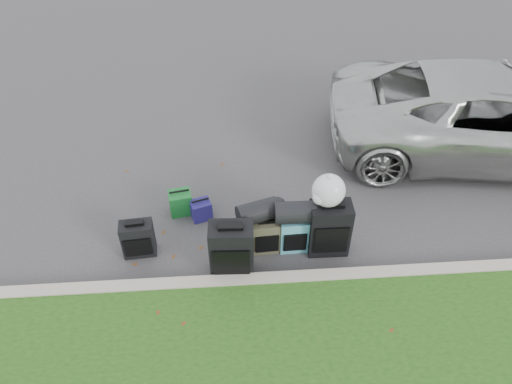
{
  "coord_description": "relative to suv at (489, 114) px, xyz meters",
  "views": [
    {
      "loc": [
        -0.46,
        -5.0,
        5.24
      ],
      "look_at": [
        -0.1,
        0.2,
        0.55
      ],
      "focal_mm": 35.0,
      "sensor_mm": 36.0,
      "label": 1
    }
  ],
  "objects": [
    {
      "name": "suitcase_olive",
      "position": [
        -3.84,
        -2.03,
        -0.46
      ],
      "size": [
        0.4,
        0.26,
        0.53
      ],
      "primitive_type": "cube",
      "rotation": [
        0.0,
        0.0,
        0.06
      ],
      "color": "#393826",
      "rests_on": "ground"
    },
    {
      "name": "suitcase_large_black_right",
      "position": [
        -2.99,
        -2.09,
        -0.31
      ],
      "size": [
        0.55,
        0.33,
        0.82
      ],
      "primitive_type": "cube",
      "rotation": [
        0.0,
        0.0,
        -0.01
      ],
      "color": "black",
      "rests_on": "ground"
    },
    {
      "name": "trash_bag",
      "position": [
        -3.05,
        -2.03,
        0.32
      ],
      "size": [
        0.43,
        0.43,
        0.43
      ],
      "primitive_type": "sphere",
      "color": "silver",
      "rests_on": "suitcase_large_black_right"
    },
    {
      "name": "suv",
      "position": [
        0.0,
        0.0,
        0.0
      ],
      "size": [
        5.46,
        3.09,
        1.44
      ],
      "primitive_type": "imported",
      "rotation": [
        0.0,
        0.0,
        1.43
      ],
      "color": "#B7B7B2",
      "rests_on": "ground"
    },
    {
      "name": "ground",
      "position": [
        -3.84,
        -1.66,
        -0.72
      ],
      "size": [
        120.0,
        120.0,
        0.0
      ],
      "primitive_type": "plane",
      "color": "#383535",
      "rests_on": "ground"
    },
    {
      "name": "curb",
      "position": [
        -3.84,
        -2.66,
        -0.64
      ],
      "size": [
        120.0,
        0.18,
        0.15
      ],
      "primitive_type": "cube",
      "color": "#9E937F",
      "rests_on": "ground"
    },
    {
      "name": "suitcase_teal",
      "position": [
        -3.46,
        -2.04,
        -0.45
      ],
      "size": [
        0.39,
        0.24,
        0.54
      ],
      "primitive_type": "cube",
      "rotation": [
        0.0,
        0.0,
        0.03
      ],
      "color": "teal",
      "rests_on": "ground"
    },
    {
      "name": "duffel_right",
      "position": [
        -3.46,
        -2.05,
        -0.02
      ],
      "size": [
        0.54,
        0.31,
        0.3
      ],
      "primitive_type": "cylinder",
      "rotation": [
        0.0,
        1.57,
        -0.01
      ],
      "color": "black",
      "rests_on": "suitcase_teal"
    },
    {
      "name": "suitcase_large_black_left",
      "position": [
        -4.31,
        -2.38,
        -0.31
      ],
      "size": [
        0.58,
        0.36,
        0.81
      ],
      "primitive_type": "cube",
      "rotation": [
        0.0,
        0.0,
        -0.04
      ],
      "color": "black",
      "rests_on": "ground"
    },
    {
      "name": "suitcase_small_black",
      "position": [
        -5.57,
        -1.98,
        -0.45
      ],
      "size": [
        0.46,
        0.28,
        0.55
      ],
      "primitive_type": "cube",
      "rotation": [
        0.0,
        0.0,
        0.09
      ],
      "color": "black",
      "rests_on": "ground"
    },
    {
      "name": "duffel_left",
      "position": [
        -3.95,
        -1.98,
        -0.05
      ],
      "size": [
        0.6,
        0.44,
        0.29
      ],
      "primitive_type": "cylinder",
      "rotation": [
        0.0,
        1.57,
        0.3
      ],
      "color": "black",
      "rests_on": "suitcase_olive"
    },
    {
      "name": "tote_navy",
      "position": [
        -4.74,
        -1.35,
        -0.57
      ],
      "size": [
        0.34,
        0.3,
        0.3
      ],
      "primitive_type": "cube",
      "rotation": [
        0.0,
        0.0,
        0.31
      ],
      "color": "navy",
      "rests_on": "ground"
    },
    {
      "name": "tote_green",
      "position": [
        -5.04,
        -1.21,
        -0.54
      ],
      "size": [
        0.36,
        0.31,
        0.37
      ],
      "primitive_type": "cube",
      "rotation": [
        0.0,
        0.0,
        0.18
      ],
      "color": "#176926",
      "rests_on": "ground"
    }
  ]
}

